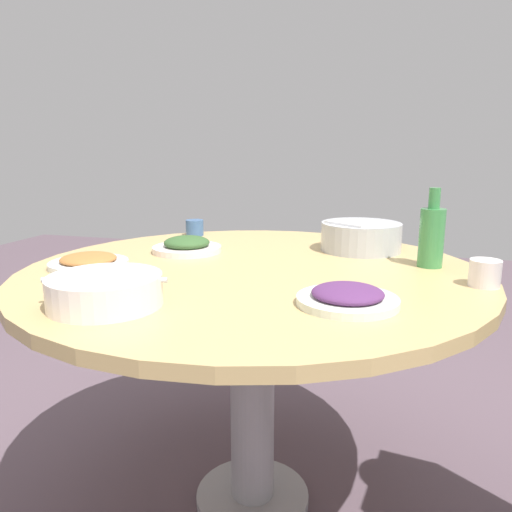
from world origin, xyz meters
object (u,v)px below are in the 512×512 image
at_px(rice_bowl, 361,236).
at_px(dish_eggplant, 348,297).
at_px(tea_cup_far, 485,273).
at_px(soup_bowl, 105,292).
at_px(green_bottle, 432,235).
at_px(dish_greens, 187,246).
at_px(dish_tofu_braise, 89,262).
at_px(round_dining_table, 252,308).
at_px(tea_cup_near, 195,228).

xyz_separation_m(rice_bowl, dish_eggplant, (0.60, 0.02, -0.03)).
bearing_deg(tea_cup_far, dish_eggplant, -52.16).
relative_size(soup_bowl, green_bottle, 1.16).
relative_size(dish_greens, green_bottle, 1.00).
bearing_deg(dish_eggplant, dish_tofu_braise, -101.23).
bearing_deg(dish_greens, rice_bowl, 108.22).
height_order(soup_bowl, dish_tofu_braise, soup_bowl).
bearing_deg(rice_bowl, soup_bowl, -32.92).
bearing_deg(round_dining_table, rice_bowl, 139.99).
bearing_deg(rice_bowl, round_dining_table, -40.01).
bearing_deg(green_bottle, tea_cup_near, -108.98).
height_order(dish_greens, green_bottle, green_bottle).
bearing_deg(dish_tofu_braise, green_bottle, 106.22).
xyz_separation_m(rice_bowl, green_bottle, (0.18, 0.21, 0.04)).
xyz_separation_m(tea_cup_near, tea_cup_far, (0.48, 0.97, 0.00)).
distance_m(soup_bowl, dish_greens, 0.58).
xyz_separation_m(soup_bowl, green_bottle, (-0.58, 0.70, 0.06)).
distance_m(rice_bowl, dish_eggplant, 0.60).
bearing_deg(tea_cup_far, round_dining_table, -92.57).
xyz_separation_m(dish_eggplant, tea_cup_far, (-0.24, 0.31, 0.02)).
distance_m(dish_tofu_braise, green_bottle, 0.99).
bearing_deg(rice_bowl, tea_cup_far, 42.37).
height_order(round_dining_table, tea_cup_near, tea_cup_near).
bearing_deg(round_dining_table, soup_bowl, -26.36).
distance_m(dish_tofu_braise, tea_cup_far, 1.07).
xyz_separation_m(dish_eggplant, dish_greens, (-0.42, -0.57, 0.00)).
distance_m(green_bottle, tea_cup_far, 0.23).
bearing_deg(soup_bowl, rice_bowl, 147.08).
height_order(dish_tofu_braise, green_bottle, green_bottle).
xyz_separation_m(round_dining_table, soup_bowl, (0.42, -0.21, 0.15)).
relative_size(dish_tofu_braise, dish_eggplant, 1.00).
bearing_deg(soup_bowl, dish_tofu_braise, -140.50).
xyz_separation_m(rice_bowl, tea_cup_near, (-0.12, -0.65, -0.02)).
relative_size(rice_bowl, tea_cup_far, 3.51).
height_order(round_dining_table, soup_bowl, soup_bowl).
distance_m(dish_eggplant, green_bottle, 0.47).
distance_m(dish_greens, green_bottle, 0.76).
relative_size(rice_bowl, dish_greens, 1.16).
bearing_deg(green_bottle, soup_bowl, -50.46).
distance_m(dish_greens, tea_cup_far, 0.90).
height_order(tea_cup_near, tea_cup_far, tea_cup_far).
height_order(round_dining_table, dish_eggplant, dish_eggplant).
bearing_deg(dish_tofu_braise, soup_bowl, 39.50).
bearing_deg(rice_bowl, tea_cup_near, -100.31).
bearing_deg(dish_eggplant, rice_bowl, -178.36).
bearing_deg(soup_bowl, dish_greens, -173.95).
relative_size(soup_bowl, tea_cup_near, 3.83).
bearing_deg(green_bottle, dish_eggplant, -24.43).
relative_size(rice_bowl, tea_cup_near, 3.82).
bearing_deg(round_dining_table, dish_greens, -119.54).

